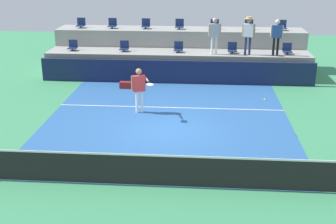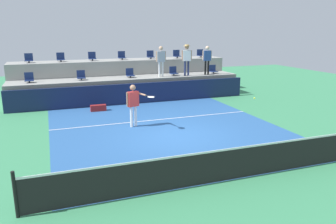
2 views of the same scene
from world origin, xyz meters
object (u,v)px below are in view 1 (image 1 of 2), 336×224
at_px(stadium_chair_upper_far_left, 81,24).
at_px(spectator_in_white, 277,34).
at_px(stadium_chair_lower_left, 124,47).
at_px(stadium_chair_upper_center, 180,25).
at_px(stadium_chair_upper_far_right, 282,26).
at_px(stadium_chair_upper_right, 249,26).
at_px(spectator_in_grey, 215,32).
at_px(stadium_chair_lower_far_right, 287,49).
at_px(stadium_chair_upper_left, 112,24).
at_px(stadium_chair_lower_far_left, 73,46).
at_px(stadium_chair_lower_center, 179,48).
at_px(equipment_bag, 128,85).
at_px(stadium_chair_lower_right, 232,49).
at_px(spectator_with_hat, 248,31).
at_px(stadium_chair_upper_mid_right, 215,25).
at_px(tennis_ball, 265,100).
at_px(tennis_player, 139,86).
at_px(stadium_chair_upper_mid_left, 146,24).

relative_size(stadium_chair_upper_far_left, spectator_in_white, 0.30).
height_order(stadium_chair_lower_left, stadium_chair_upper_center, stadium_chair_upper_center).
bearing_deg(stadium_chair_upper_far_right, stadium_chair_upper_right, 180.00).
xyz_separation_m(stadium_chair_upper_center, spectator_in_grey, (1.79, -2.18, -0.01)).
bearing_deg(stadium_chair_lower_far_right, stadium_chair_upper_far_right, 90.73).
bearing_deg(stadium_chair_upper_left, stadium_chair_upper_right, 0.00).
xyz_separation_m(stadium_chair_lower_far_left, stadium_chair_lower_left, (2.61, 0.00, 0.00)).
relative_size(stadium_chair_upper_far_left, stadium_chair_upper_right, 1.00).
xyz_separation_m(stadium_chair_lower_center, equipment_bag, (-2.19, -2.26, -1.31)).
relative_size(stadium_chair_lower_far_right, stadium_chair_upper_left, 1.00).
bearing_deg(stadium_chair_lower_right, spectator_with_hat, -29.09).
bearing_deg(stadium_chair_upper_mid_right, tennis_ball, -80.60).
bearing_deg(spectator_in_grey, stadium_chair_upper_left, 157.85).
relative_size(stadium_chair_lower_far_left, spectator_in_white, 0.30).
height_order(stadium_chair_upper_center, spectator_in_grey, spectator_in_grey).
xyz_separation_m(stadium_chair_lower_far_right, stadium_chair_upper_mid_right, (-3.50, 1.80, 0.85)).
xyz_separation_m(stadium_chair_lower_center, stadium_chair_upper_far_left, (-5.33, 1.80, 0.85)).
xyz_separation_m(stadium_chair_upper_right, spectator_with_hat, (-0.23, -2.18, 0.06)).
bearing_deg(stadium_chair_upper_right, stadium_chair_lower_right, -117.08).
height_order(stadium_chair_upper_far_left, stadium_chair_upper_far_right, same).
relative_size(stadium_chair_upper_center, tennis_player, 0.30).
bearing_deg(stadium_chair_lower_center, stadium_chair_lower_far_left, 180.00).
bearing_deg(spectator_in_white, stadium_chair_upper_left, 165.24).
relative_size(stadium_chair_upper_right, tennis_ball, 7.65).
bearing_deg(stadium_chair_lower_left, stadium_chair_upper_far_left, 145.51).
distance_m(stadium_chair_lower_left, stadium_chair_upper_far_left, 3.29).
bearing_deg(stadium_chair_upper_right, spectator_in_white, -63.36).
relative_size(stadium_chair_upper_left, stadium_chair_upper_center, 1.00).
height_order(stadium_chair_upper_far_right, spectator_with_hat, spectator_with_hat).
distance_m(stadium_chair_lower_far_left, stadium_chair_upper_far_left, 1.99).
height_order(stadium_chair_upper_far_left, stadium_chair_upper_right, same).
xyz_separation_m(stadium_chair_upper_left, stadium_chair_upper_right, (7.19, 0.00, 0.00)).
bearing_deg(stadium_chair_upper_far_left, stadium_chair_lower_center, -18.66).
xyz_separation_m(stadium_chair_upper_center, equipment_bag, (-2.14, -4.06, -2.16)).
bearing_deg(stadium_chair_lower_right, spectator_in_grey, -157.08).
xyz_separation_m(stadium_chair_lower_left, equipment_bag, (0.52, -2.26, -1.31)).
bearing_deg(stadium_chair_lower_far_left, stadium_chair_lower_far_right, 0.00).
bearing_deg(spectator_in_white, stadium_chair_lower_center, 175.29).
bearing_deg(equipment_bag, stadium_chair_upper_mid_left, 85.07).
height_order(stadium_chair_upper_far_right, spectator_in_white, spectator_in_white).
distance_m(stadium_chair_upper_left, stadium_chair_upper_mid_left, 1.79).
distance_m(stadium_chair_upper_far_right, spectator_in_white, 2.27).
xyz_separation_m(stadium_chair_lower_right, stadium_chair_upper_left, (-6.27, 1.80, 0.85)).
bearing_deg(stadium_chair_lower_far_right, stadium_chair_lower_left, 180.00).
distance_m(stadium_chair_lower_far_left, tennis_ball, 11.34).
xyz_separation_m(stadium_chair_upper_left, equipment_bag, (1.44, -4.06, -2.16)).
height_order(stadium_chair_lower_center, stadium_chair_upper_far_left, stadium_chair_upper_far_left).
bearing_deg(stadium_chair_lower_right, stadium_chair_upper_far_right, 34.49).
xyz_separation_m(stadium_chair_upper_far_right, tennis_ball, (-1.96, -9.16, -1.06)).
bearing_deg(stadium_chair_upper_right, tennis_ball, -91.62).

